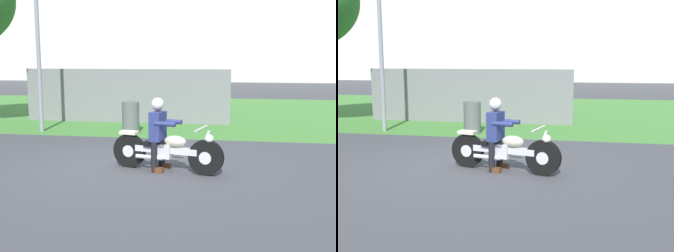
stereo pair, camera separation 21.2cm
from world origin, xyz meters
TOP-DOWN VIEW (x-y plane):
  - ground at (0.00, 0.00)m, footprint 120.00×120.00m
  - grass_verge at (0.00, 9.09)m, footprint 60.00×12.00m
  - stadium_facade at (0.96, 34.83)m, footprint 48.75×8.00m
  - motorcycle_lead at (0.66, -0.21)m, footprint 2.24×0.81m
  - rider_lead at (0.50, -0.17)m, footprint 0.62×0.55m
  - streetlight_pole at (-3.61, 3.66)m, footprint 0.96×0.20m
  - trash_can at (-1.05, 3.78)m, footprint 0.50×0.50m
  - fence_segment at (-1.74, 5.82)m, footprint 7.00×0.06m

SIDE VIEW (x-z plane):
  - ground at x=0.00m, z-range 0.00..0.00m
  - grass_verge at x=0.00m, z-range 0.00..0.01m
  - motorcycle_lead at x=0.66m, z-range -0.04..0.85m
  - trash_can at x=-1.05m, z-range 0.00..0.91m
  - rider_lead at x=0.50m, z-range 0.12..1.54m
  - fence_segment at x=-1.74m, z-range 0.00..1.80m
  - streetlight_pole at x=-3.61m, z-range 0.69..5.74m
  - stadium_facade at x=0.96m, z-range 0.00..14.50m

